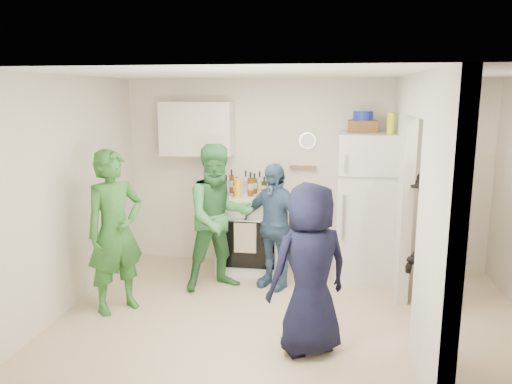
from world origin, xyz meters
TOP-DOWN VIEW (x-y plane):
  - floor at (0.00, 0.00)m, footprint 4.80×4.80m
  - wall_back at (0.00, 1.70)m, footprint 4.80×0.00m
  - wall_front at (0.00, -1.70)m, footprint 4.80×0.00m
  - wall_left at (-2.40, 0.00)m, footprint 0.00×3.40m
  - ceiling at (0.00, 0.00)m, footprint 4.80×4.80m
  - partition_pier_back at (1.20, 1.10)m, footprint 0.12×1.20m
  - partition_pier_front at (1.20, -1.10)m, footprint 0.12×1.20m
  - partition_header at (1.20, 0.00)m, footprint 0.12×1.00m
  - stove at (-0.66, 1.37)m, footprint 0.85×0.71m
  - upper_cabinet at (-1.40, 1.52)m, footprint 0.95×0.34m
  - fridge at (0.83, 1.34)m, footprint 0.76×0.73m
  - wicker_basket at (0.73, 1.39)m, footprint 0.35×0.25m
  - blue_bowl at (0.73, 1.39)m, footprint 0.24×0.24m
  - yellow_cup_stack_top at (1.05, 1.24)m, footprint 0.09×0.09m
  - wall_clock at (0.05, 1.68)m, footprint 0.22×0.02m
  - spice_shelf at (0.00, 1.65)m, footprint 0.35×0.08m
  - yellow_cup_stack_stove at (-0.78, 1.15)m, footprint 0.09×0.09m
  - red_cup at (-0.44, 1.17)m, footprint 0.09×0.09m
  - person_green_left at (-1.86, -0.10)m, footprint 0.73×0.76m
  - person_green_center at (-0.92, 0.68)m, footprint 1.07×1.01m
  - person_denim at (-0.28, 0.83)m, footprint 0.96×0.75m
  - person_navy at (0.22, -0.66)m, footprint 0.91×0.82m
  - person_nook at (1.49, 0.57)m, footprint 1.03×1.15m
  - bottle_a at (-0.93, 1.47)m, footprint 0.06×0.06m
  - bottle_b at (-0.83, 1.29)m, footprint 0.08×0.08m
  - bottle_c at (-0.75, 1.50)m, footprint 0.06×0.06m
  - bottle_d at (-0.65, 1.30)m, footprint 0.07×0.07m
  - bottle_e at (-0.57, 1.53)m, footprint 0.07×0.07m
  - bottle_f at (-0.48, 1.39)m, footprint 0.08×0.08m
  - bottle_g at (-0.42, 1.52)m, footprint 0.08×0.08m
  - bottle_h at (-0.96, 1.27)m, footprint 0.07×0.07m
  - bottle_i at (-0.63, 1.49)m, footprint 0.07×0.07m
  - bottle_j at (-0.37, 1.28)m, footprint 0.07×0.07m

SIDE VIEW (x-z plane):
  - floor at x=0.00m, z-range 0.00..0.00m
  - stove at x=-0.66m, z-range 0.00..1.01m
  - person_denim at x=-0.28m, z-range 0.00..1.52m
  - person_nook at x=1.49m, z-range 0.00..1.55m
  - person_navy at x=0.22m, z-range 0.00..1.56m
  - person_green_center at x=-0.92m, z-range 0.00..1.74m
  - person_green_left at x=-1.86m, z-range 0.00..1.75m
  - fridge at x=0.83m, z-range 0.00..1.84m
  - red_cup at x=-0.44m, z-range 1.01..1.13m
  - bottle_f at x=-0.48m, z-range 1.01..1.25m
  - bottle_b at x=-0.83m, z-range 1.01..1.25m
  - bottle_g at x=-0.42m, z-range 1.01..1.26m
  - yellow_cup_stack_stove at x=-0.78m, z-range 1.01..1.26m
  - bottle_i at x=-0.63m, z-range 1.01..1.28m
  - bottle_h at x=-0.96m, z-range 1.01..1.28m
  - bottle_e at x=-0.57m, z-range 1.01..1.30m
  - bottle_c at x=-0.75m, z-range 1.01..1.31m
  - bottle_a at x=-0.93m, z-range 1.01..1.32m
  - bottle_d at x=-0.65m, z-range 1.01..1.32m
  - bottle_j at x=-0.37m, z-range 1.01..1.33m
  - wall_back at x=0.00m, z-range -1.15..3.65m
  - wall_front at x=0.00m, z-range -1.15..3.65m
  - wall_left at x=-2.40m, z-range -0.45..2.95m
  - partition_pier_back at x=1.20m, z-range 0.00..2.50m
  - partition_pier_front at x=1.20m, z-range 0.00..2.50m
  - spice_shelf at x=0.00m, z-range 1.34..1.36m
  - wall_clock at x=0.05m, z-range 1.59..1.81m
  - upper_cabinet at x=-1.40m, z-range 1.50..2.20m
  - wicker_basket at x=0.73m, z-range 1.84..1.99m
  - yellow_cup_stack_top at x=1.05m, z-range 1.84..2.09m
  - blue_bowl at x=0.73m, z-range 1.99..2.10m
  - partition_header at x=1.20m, z-range 2.10..2.50m
  - ceiling at x=0.00m, z-range 2.50..2.50m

